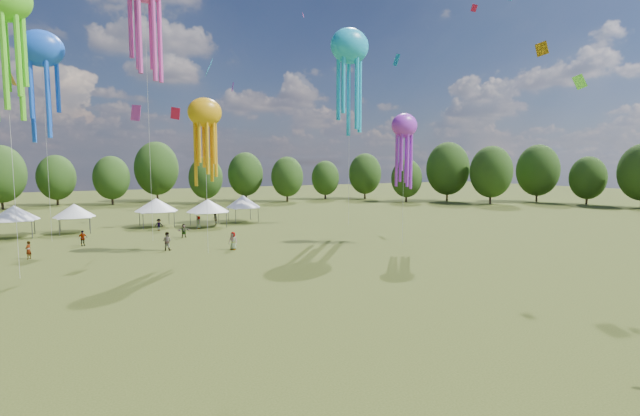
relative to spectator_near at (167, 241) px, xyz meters
name	(u,v)px	position (x,y,z in m)	size (l,w,h in m)	color
spectator_near	(167,241)	(0.00, 0.00, 0.00)	(0.89, 0.70, 1.84)	gray
spectators_far	(175,230)	(2.39, 8.48, -0.10)	(21.76, 19.79, 1.80)	gray
festival_tents	(149,207)	(0.69, 17.10, 2.00)	(33.40, 9.21, 3.91)	#47474C
show_kites	(220,59)	(7.15, 4.99, 19.40)	(42.64, 22.19, 29.80)	#64EA26
treeline	(133,178)	(-0.45, 24.74, 5.63)	(201.57, 95.24, 13.43)	#38281C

